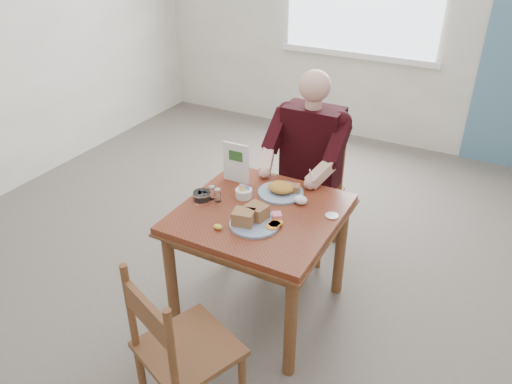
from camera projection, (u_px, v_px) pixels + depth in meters
The scene contains 15 objects.
floor at pixel (260, 306), 3.29m from camera, with size 6.00×6.00×0.00m, color #5F574C.
wall_back at pixel (402, 10), 4.88m from camera, with size 5.50×5.50×0.00m, color white.
lemon_wedge at pixel (218, 227), 2.74m from camera, with size 0.05×0.04×0.03m, color yellow.
napkin at pixel (301, 200), 2.96m from camera, with size 0.08×0.07×0.05m, color white.
metal_dish at pixel (332, 216), 2.85m from camera, with size 0.08×0.08×0.01m, color silver.
table at pixel (260, 226), 2.97m from camera, with size 0.92×0.92×0.75m.
chair_far at pixel (310, 191), 3.66m from camera, with size 0.42×0.42×0.95m.
chair_near at pixel (180, 352), 2.34m from camera, with size 0.55×0.55×0.95m.
diner at pixel (308, 154), 3.42m from camera, with size 0.53×0.56×1.39m.
near_plate at pixel (253, 218), 2.77m from camera, with size 0.31×0.30×0.09m.
far_plate at pixel (282, 190), 3.07m from camera, with size 0.35×0.35×0.08m.
caddy at pixel (244, 193), 3.03m from camera, with size 0.12×0.12×0.08m.
shakers at pixel (215, 194), 2.99m from camera, with size 0.09×0.06×0.08m.
creamer at pixel (202, 196), 3.01m from camera, with size 0.12×0.12×0.05m.
menu at pixel (236, 163), 3.15m from camera, with size 0.18×0.02×0.27m.
Camera 1 is at (1.14, -2.19, 2.30)m, focal length 35.00 mm.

